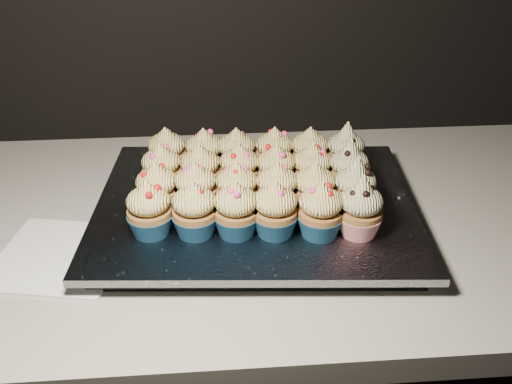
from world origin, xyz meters
TOP-DOWN VIEW (x-y plane):
  - worktop at (0.00, 1.70)m, footprint 2.44×0.64m
  - napkin at (-0.35, 1.60)m, footprint 0.20×0.20m
  - baking_tray at (-0.06, 1.68)m, footprint 0.47×0.37m
  - foil_lining at (-0.06, 1.68)m, footprint 0.51×0.42m
  - cupcake_0 at (-0.22, 1.61)m, footprint 0.06×0.06m
  - cupcake_1 at (-0.16, 1.60)m, footprint 0.06×0.06m
  - cupcake_2 at (-0.10, 1.60)m, footprint 0.06×0.06m
  - cupcake_3 at (-0.04, 1.59)m, footprint 0.06×0.06m
  - cupcake_4 at (0.02, 1.58)m, footprint 0.06×0.06m
  - cupcake_5 at (0.07, 1.58)m, footprint 0.06×0.06m
  - cupcake_6 at (-0.21, 1.66)m, footprint 0.06×0.06m
  - cupcake_7 at (-0.15, 1.66)m, footprint 0.06×0.06m
  - cupcake_8 at (-0.10, 1.65)m, footprint 0.06×0.06m
  - cupcake_9 at (-0.04, 1.65)m, footprint 0.06×0.06m
  - cupcake_10 at (0.02, 1.64)m, footprint 0.06×0.06m
  - cupcake_11 at (0.08, 1.64)m, footprint 0.06×0.06m
  - cupcake_12 at (-0.21, 1.72)m, footprint 0.06×0.06m
  - cupcake_13 at (-0.15, 1.71)m, footprint 0.06×0.06m
  - cupcake_14 at (-0.09, 1.71)m, footprint 0.06×0.06m
  - cupcake_15 at (-0.03, 1.71)m, footprint 0.06×0.06m
  - cupcake_16 at (0.02, 1.70)m, footprint 0.06×0.06m
  - cupcake_17 at (0.08, 1.70)m, footprint 0.06×0.06m
  - cupcake_18 at (-0.20, 1.78)m, footprint 0.06×0.06m
  - cupcake_19 at (-0.14, 1.77)m, footprint 0.06×0.06m
  - cupcake_20 at (-0.09, 1.77)m, footprint 0.06×0.06m
  - cupcake_21 at (-0.03, 1.77)m, footprint 0.06×0.06m
  - cupcake_22 at (0.03, 1.76)m, footprint 0.06×0.06m
  - cupcake_23 at (0.09, 1.76)m, footprint 0.06×0.06m

SIDE VIEW (x-z plane):
  - worktop at x=0.00m, z-range 0.86..0.90m
  - napkin at x=-0.35m, z-range 0.90..0.90m
  - baking_tray at x=-0.06m, z-range 0.90..0.92m
  - foil_lining at x=-0.06m, z-range 0.92..0.93m
  - cupcake_0 at x=-0.22m, z-range 0.93..1.01m
  - cupcake_1 at x=-0.16m, z-range 0.93..1.01m
  - cupcake_2 at x=-0.10m, z-range 0.93..1.01m
  - cupcake_3 at x=-0.04m, z-range 0.93..1.01m
  - cupcake_4 at x=0.02m, z-range 0.93..1.01m
  - cupcake_6 at x=-0.21m, z-range 0.93..1.01m
  - cupcake_7 at x=-0.15m, z-range 0.93..1.01m
  - cupcake_8 at x=-0.10m, z-range 0.93..1.01m
  - cupcake_9 at x=-0.04m, z-range 0.93..1.01m
  - cupcake_10 at x=0.02m, z-range 0.93..1.01m
  - cupcake_12 at x=-0.21m, z-range 0.93..1.01m
  - cupcake_13 at x=-0.15m, z-range 0.93..1.01m
  - cupcake_14 at x=-0.09m, z-range 0.93..1.01m
  - cupcake_15 at x=-0.03m, z-range 0.93..1.01m
  - cupcake_16 at x=0.02m, z-range 0.93..1.01m
  - cupcake_18 at x=-0.20m, z-range 0.93..1.01m
  - cupcake_19 at x=-0.14m, z-range 0.93..1.01m
  - cupcake_20 at x=-0.09m, z-range 0.93..1.01m
  - cupcake_21 at x=-0.03m, z-range 0.93..1.01m
  - cupcake_22 at x=0.03m, z-range 0.93..1.01m
  - cupcake_5 at x=0.07m, z-range 0.93..1.02m
  - cupcake_11 at x=0.08m, z-range 0.93..1.02m
  - cupcake_17 at x=0.08m, z-range 0.93..1.02m
  - cupcake_23 at x=0.09m, z-range 0.93..1.02m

